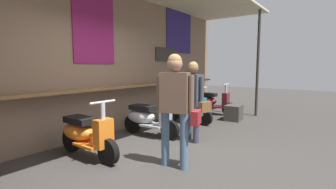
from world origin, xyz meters
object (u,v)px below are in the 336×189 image
Objects in this scene: merchandise_crate at (234,113)px; shopper_browsing at (176,100)px; scooter_orange at (85,133)px; scooter_silver at (147,118)px; scooter_teal at (185,108)px; shopper_with_handbag at (194,94)px; scooter_maroon at (211,102)px.

shopper_browsing is at bearing -172.04° from merchandise_crate.
scooter_silver is (1.56, -0.00, 0.00)m from scooter_orange.
scooter_orange and scooter_teal have the same top height.
scooter_teal is at bearing 52.35° from shopper_with_handbag.
shopper_with_handbag reaches higher than scooter_silver.
shopper_with_handbag is (1.81, -1.00, 0.56)m from scooter_orange.
shopper_browsing is 3.73m from merchandise_crate.
shopper_with_handbag is at bearing -52.16° from scooter_teal.
scooter_teal is 1.00× the size of scooter_maroon.
scooter_maroon is at bearing 86.94° from scooter_silver.
merchandise_crate is (-0.50, -0.94, -0.18)m from scooter_maroon.
scooter_teal is 2.74× the size of merchandise_crate.
shopper_browsing is at bearing -60.50° from scooter_teal.
shopper_with_handbag reaches higher than scooter_teal.
scooter_maroon is 0.89× the size of shopper_with_handbag.
scooter_orange is 1.00× the size of scooter_silver.
scooter_maroon reaches higher than merchandise_crate.
scooter_maroon is 1.08m from merchandise_crate.
scooter_teal is 1.52m from scooter_maroon.
shopper_browsing is (0.52, -1.44, 0.62)m from scooter_orange.
merchandise_crate is (2.57, -0.94, -0.18)m from scooter_silver.
scooter_orange is 1.00× the size of scooter_maroon.
scooter_teal reaches higher than merchandise_crate.
shopper_browsing is 3.24× the size of merchandise_crate.
scooter_maroon is at bearing 62.14° from merchandise_crate.
merchandise_crate is (4.13, -0.94, -0.18)m from scooter_orange.
shopper_with_handbag reaches higher than scooter_orange.
shopper_browsing reaches higher than merchandise_crate.
scooter_teal and scooter_maroon have the same top height.
shopper_browsing reaches higher than scooter_orange.
merchandise_crate is at bearing -8.85° from shopper_browsing.
merchandise_crate is at bearing -31.60° from scooter_maroon.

